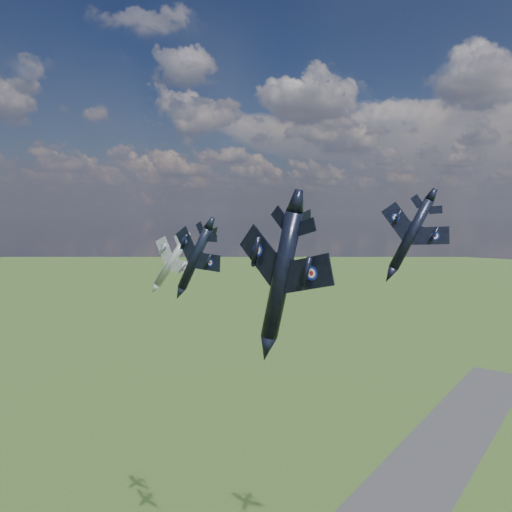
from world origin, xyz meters
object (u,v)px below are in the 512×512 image
Objects in this scene: jet_high_navy at (411,235)px; jet_left_silver at (171,263)px; jet_right_navy at (281,276)px; jet_lead_navy at (195,258)px.

jet_high_navy reaches higher than jet_left_silver.
jet_high_navy is (-3.44, 39.97, 1.77)m from jet_right_navy.
jet_left_silver is at bearing 153.40° from jet_right_navy.
jet_left_silver is (-11.06, 5.50, -1.79)m from jet_lead_navy.
jet_lead_navy is 1.07× the size of jet_right_navy.
jet_left_silver is (-43.35, 29.89, -3.97)m from jet_right_navy.
jet_right_navy is at bearing -101.48° from jet_high_navy.
jet_high_navy is 41.57m from jet_left_silver.
jet_right_navy is (32.29, -24.38, 2.18)m from jet_lead_navy.
jet_right_navy is 40.16m from jet_high_navy.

